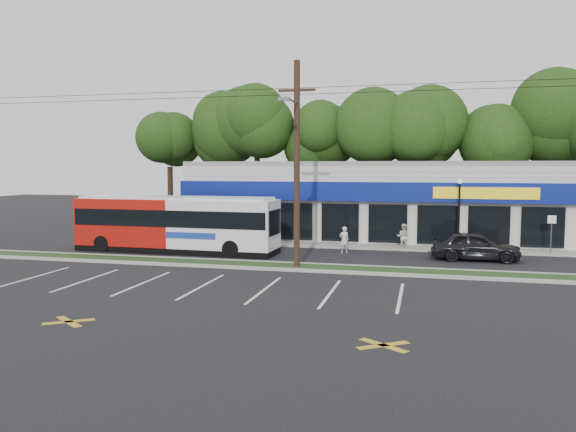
# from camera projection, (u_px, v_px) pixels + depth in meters

# --- Properties ---
(ground) EXTENTS (120.00, 120.00, 0.00)m
(ground) POSITION_uv_depth(u_px,v_px,m) (232.00, 269.00, 27.22)
(ground) COLOR black
(ground) RESTS_ON ground
(grass_strip) EXTENTS (40.00, 1.60, 0.12)m
(grass_strip) POSITION_uv_depth(u_px,v_px,m) (239.00, 264.00, 28.18)
(grass_strip) COLOR #1D3716
(grass_strip) RESTS_ON ground
(curb_south) EXTENTS (40.00, 0.25, 0.14)m
(curb_south) POSITION_uv_depth(u_px,v_px,m) (233.00, 267.00, 27.36)
(curb_south) COLOR #9E9E93
(curb_south) RESTS_ON ground
(curb_north) EXTENTS (40.00, 0.25, 0.14)m
(curb_north) POSITION_uv_depth(u_px,v_px,m) (244.00, 262.00, 29.00)
(curb_north) COLOR #9E9E93
(curb_north) RESTS_ON ground
(sidewalk) EXTENTS (32.00, 2.20, 0.10)m
(sidewalk) POSITION_uv_depth(u_px,v_px,m) (357.00, 246.00, 34.73)
(sidewalk) COLOR #9E9E93
(sidewalk) RESTS_ON ground
(strip_mall) EXTENTS (25.00, 12.55, 5.30)m
(strip_mall) POSITION_uv_depth(u_px,v_px,m) (375.00, 198.00, 41.07)
(strip_mall) COLOR beige
(strip_mall) RESTS_ON ground
(utility_pole) EXTENTS (50.00, 2.77, 10.00)m
(utility_pole) POSITION_uv_depth(u_px,v_px,m) (293.00, 157.00, 26.96)
(utility_pole) COLOR black
(utility_pole) RESTS_ON ground
(lamp_post) EXTENTS (0.30, 0.30, 4.25)m
(lamp_post) POSITION_uv_depth(u_px,v_px,m) (459.00, 206.00, 32.88)
(lamp_post) COLOR black
(lamp_post) RESTS_ON ground
(sign_post) EXTENTS (0.45, 0.10, 2.23)m
(sign_post) POSITION_uv_depth(u_px,v_px,m) (551.00, 227.00, 31.58)
(sign_post) COLOR #59595E
(sign_post) RESTS_ON ground
(tree_line) EXTENTS (46.76, 6.76, 11.83)m
(tree_line) POSITION_uv_depth(u_px,v_px,m) (369.00, 128.00, 50.67)
(tree_line) COLOR black
(tree_line) RESTS_ON ground
(metrobus) EXTENTS (12.11, 2.89, 3.24)m
(metrobus) POSITION_uv_depth(u_px,v_px,m) (176.00, 223.00, 32.61)
(metrobus) COLOR #A9130D
(metrobus) RESTS_ON ground
(car_dark) EXTENTS (4.57, 1.86, 1.55)m
(car_dark) POSITION_uv_depth(u_px,v_px,m) (475.00, 246.00, 29.69)
(car_dark) COLOR black
(car_dark) RESTS_ON ground
(car_silver) EXTENTS (4.84, 2.03, 1.55)m
(car_silver) POSITION_uv_depth(u_px,v_px,m) (124.00, 235.00, 34.61)
(car_silver) COLOR #B8BDC1
(car_silver) RESTS_ON ground
(pedestrian_a) EXTENTS (0.66, 0.57, 1.53)m
(pedestrian_a) POSITION_uv_depth(u_px,v_px,m) (344.00, 240.00, 32.23)
(pedestrian_a) COLOR white
(pedestrian_a) RESTS_ON ground
(pedestrian_b) EXTENTS (0.83, 0.69, 1.57)m
(pedestrian_b) POSITION_uv_depth(u_px,v_px,m) (403.00, 237.00, 33.51)
(pedestrian_b) COLOR beige
(pedestrian_b) RESTS_ON ground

